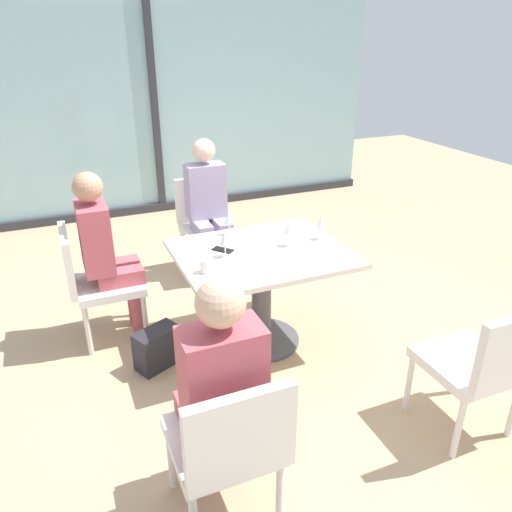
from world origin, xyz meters
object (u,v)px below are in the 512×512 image
Objects in this scene: wine_glass_1 at (229,218)px; cell_phone_on_table at (223,250)px; wine_glass_2 at (321,222)px; handbag_0 at (157,348)px; chair_front_left at (229,442)px; dining_table_main at (262,276)px; wine_glass_0 at (225,238)px; person_far_left at (106,249)px; person_front_left at (219,389)px; coffee_cup at (206,266)px; person_near_window at (208,203)px; chair_front_right at (483,362)px; chair_far_left at (94,278)px; handbag_2 at (236,278)px; wine_glass_3 at (289,228)px; chair_near_window at (205,221)px.

wine_glass_1 is 0.32m from cell_phone_on_table.
handbag_0 is (-1.24, -0.02, -0.72)m from wine_glass_2.
chair_front_left is 4.70× the size of wine_glass_2.
dining_table_main is 0.87m from handbag_0.
wine_glass_0 and wine_glass_1 have the same top height.
person_front_left is at bearing -81.65° from person_far_left.
dining_table_main is at bearing -176.72° from wine_glass_2.
dining_table_main is 6.22× the size of wine_glass_1.
chair_front_left is 9.67× the size of coffee_cup.
person_near_window is 1.11m from cell_phone_on_table.
coffee_cup is at bearing 135.55° from chair_front_right.
person_front_left reaches higher than wine_glass_0.
chair_far_left is 2.90× the size of handbag_2.
person_far_left is 6.81× the size of wine_glass_3.
chair_front_right is at bearing -47.16° from person_far_left.
wine_glass_1 is at bearing -9.80° from person_far_left.
wine_glass_2 is at bearing -23.78° from handbag_0.
chair_front_right is 9.67× the size of coffee_cup.
chair_front_right is 1.40m from wine_glass_2.
chair_near_window is 1.37m from wine_glass_0.
wine_glass_0 is 1.00× the size of wine_glass_2.
wine_glass_0 is at bearing -35.35° from person_far_left.
wine_glass_0 is at bearing 42.58° from coffee_cup.
chair_front_right is 1.73m from cell_phone_on_table.
person_front_left is at bearing -78.11° from chair_far_left.
handbag_2 is at bearing 64.35° from wine_glass_1.
person_far_left reaches higher than chair_far_left.
handbag_2 is at bearing 12.28° from chair_far_left.
person_front_left is at bearing -118.16° from handbag_2.
chair_front_left reaches higher than coffee_cup.
person_near_window is (0.72, 2.39, 0.00)m from person_front_left.
person_near_window reaches higher than chair_front_left.
wine_glass_3 reaches higher than handbag_2.
handbag_0 is at bearing -179.42° from wine_glass_0.
person_near_window is at bearing 112.00° from wine_glass_2.
person_far_left is 1.53m from wine_glass_2.
person_far_left is (-0.97, -0.79, 0.20)m from chair_near_window.
coffee_cup is at bearing -52.47° from handbag_0.
person_near_window is (-0.72, 2.50, 0.20)m from chair_front_right.
wine_glass_3 reaches higher than chair_far_left.
handbag_0 and handbag_2 have the same top height.
coffee_cup is at bearing -168.38° from wine_glass_2.
wine_glass_0 is at bearing -31.60° from chair_far_left.
dining_table_main is 1.11m from person_far_left.
wine_glass_3 is 1.21m from handbag_0.
wine_glass_2 is (0.47, 0.03, 0.32)m from dining_table_main.
chair_far_left is 1.03m from wine_glass_0.
wine_glass_3 is at bearing -0.47° from wine_glass_0.
wine_glass_0 is 1.00× the size of wine_glass_3.
chair_front_right is 4.70× the size of wine_glass_0.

